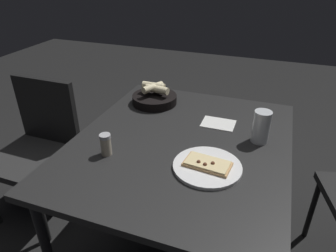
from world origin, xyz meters
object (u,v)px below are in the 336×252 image
(beer_glass, at_px, (261,128))
(pepper_shaker, at_px, (106,146))
(bread_basket, at_px, (155,97))
(dining_table, at_px, (181,152))
(chair_far, at_px, (39,141))
(pizza_plate, at_px, (207,166))

(beer_glass, distance_m, pepper_shaker, 0.67)
(beer_glass, bearing_deg, bread_basket, 160.02)
(dining_table, bearing_deg, bread_basket, 128.43)
(chair_far, bearing_deg, dining_table, -5.68)
(dining_table, height_order, chair_far, chair_far)
(pizza_plate, bearing_deg, bread_basket, 130.63)
(pizza_plate, relative_size, chair_far, 0.32)
(dining_table, height_order, pizza_plate, pizza_plate)
(pizza_plate, relative_size, beer_glass, 1.83)
(pizza_plate, xyz_separation_m, beer_glass, (0.17, 0.28, 0.06))
(beer_glass, xyz_separation_m, chair_far, (-1.27, -0.02, -0.33))
(bread_basket, bearing_deg, pepper_shaker, -89.74)
(pepper_shaker, height_order, chair_far, chair_far)
(pizza_plate, bearing_deg, dining_table, 134.74)
(bread_basket, xyz_separation_m, beer_glass, (0.59, -0.22, 0.03))
(beer_glass, height_order, chair_far, beer_glass)
(dining_table, relative_size, pepper_shaker, 11.76)
(dining_table, relative_size, chair_far, 1.31)
(dining_table, bearing_deg, pizza_plate, -45.26)
(pizza_plate, xyz_separation_m, chair_far, (-1.10, 0.25, -0.27))
(pizza_plate, distance_m, beer_glass, 0.33)
(pizza_plate, relative_size, pepper_shaker, 2.86)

